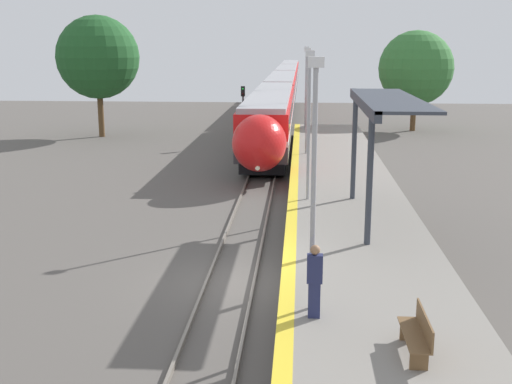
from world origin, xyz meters
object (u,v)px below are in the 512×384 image
Objects in this scene: lamppost_mid at (309,117)px; lamppost_near at (314,171)px; train at (284,85)px; platform_bench at (418,333)px; lamppost_farthest at (306,83)px; person_waiting at (315,280)px; railway_signal at (243,109)px; lamppost_far at (307,95)px.

lamppost_near is at bearing -90.00° from lamppost_mid.
lamppost_near is at bearing -87.83° from train.
platform_bench is 0.29× the size of lamppost_farthest.
platform_bench is 13.80m from lamppost_mid.
person_waiting is (2.42, -63.06, -0.41)m from train.
lamppost_near is (2.37, -62.55, 2.05)m from train.
train is 22.82× the size of railway_signal.
person_waiting is 11.87m from lamppost_mid.
train is 54.76× the size of platform_bench.
lamppost_far is at bearing 90.00° from lamppost_near.
person_waiting is 2.51m from lamppost_near.
person_waiting is 0.30× the size of lamppost_near.
lamppost_farthest is (2.37, -29.24, 2.05)m from train.
person_waiting reaches higher than platform_bench.
lamppost_far is at bearing -86.64° from train.
person_waiting is 0.30× the size of lamppost_farthest.
train reaches higher than person_waiting.
lamppost_farthest is at bearing 90.00° from lamppost_far.
platform_bench is at bearing -45.88° from lamppost_near.
lamppost_far is at bearing 90.00° from lamppost_mid.
lamppost_mid is 1.00× the size of lamppost_far.
lamppost_mid is at bearing 90.00° from lamppost_near.
train is at bearing 92.20° from person_waiting.
platform_bench is at bearing -78.71° from railway_signal.
lamppost_mid reaches higher than railway_signal.
person_waiting is 0.30× the size of lamppost_mid.
lamppost_far is at bearing 90.14° from person_waiting.
lamppost_mid is at bearing 99.18° from platform_bench.
lamppost_far reaches higher than railway_signal.
person_waiting is 33.92m from lamppost_farthest.
railway_signal is at bearing 101.29° from platform_bench.
platform_bench is 0.29× the size of lamppost_mid.
platform_bench is 0.98× the size of person_waiting.
lamppost_near reaches higher than platform_bench.
lamppost_near and lamppost_farthest have the same top height.
railway_signal is 31.02m from lamppost_near.
lamppost_mid reaches higher than platform_bench.
lamppost_far is (-0.06, 22.72, 2.46)m from person_waiting.
platform_bench is 0.29× the size of lamppost_far.
person_waiting is at bearing 140.85° from platform_bench.
train is 40.46m from lamppost_far.
lamppost_far and lamppost_farthest have the same top height.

